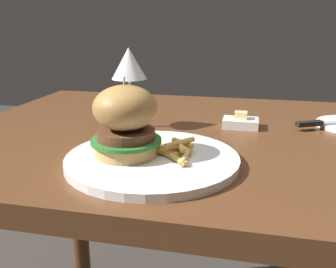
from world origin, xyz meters
TOP-DOWN VIEW (x-y plane):
  - dining_table at (0.00, 0.00)m, footprint 1.10×0.76m
  - main_plate at (-0.07, -0.20)m, footprint 0.29×0.29m
  - burger_sandwich at (-0.12, -0.20)m, footprint 0.12×0.12m
  - fries_pile at (-0.03, -0.19)m, footprint 0.08×0.10m
  - wine_glass at (-0.18, -0.00)m, footprint 0.08×0.08m
  - table_knife at (0.26, 0.09)m, footprint 0.19×0.11m
  - butter_dish at (0.06, 0.05)m, footprint 0.08×0.06m

SIDE VIEW (x-z plane):
  - dining_table at x=0.00m, z-range 0.26..1.00m
  - main_plate at x=-0.07m, z-range 0.74..0.75m
  - butter_dish at x=0.06m, z-range 0.73..0.77m
  - table_knife at x=0.26m, z-range 0.75..0.76m
  - fries_pile at x=-0.03m, z-range 0.75..0.78m
  - burger_sandwich at x=-0.12m, z-range 0.75..0.88m
  - wine_glass at x=-0.18m, z-range 0.79..0.96m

